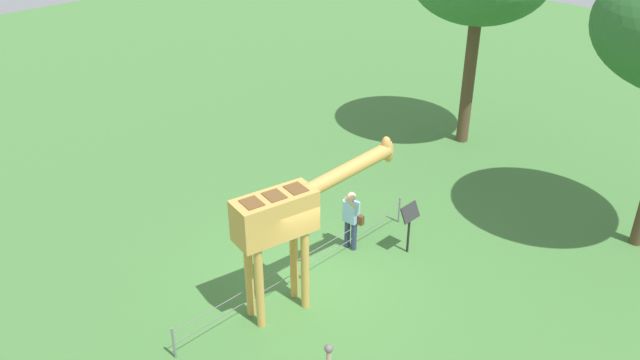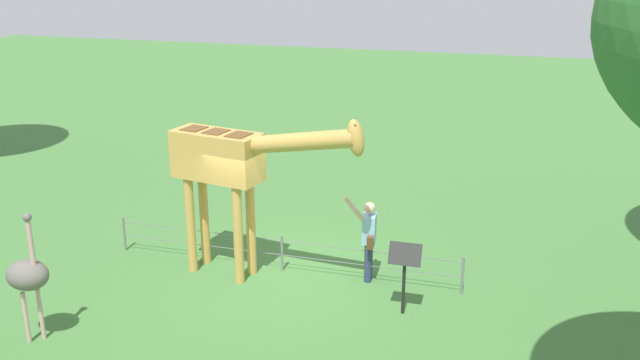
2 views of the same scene
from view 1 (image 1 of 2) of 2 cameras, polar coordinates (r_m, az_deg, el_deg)
ground_plane at (r=14.81m, az=-1.10°, el=-9.13°), size 60.00×60.00×0.00m
giraffe at (r=12.90m, az=-2.76°, el=-3.25°), size 3.89×1.22×3.43m
visitor at (r=15.44m, az=2.82°, el=-3.33°), size 0.61×0.58×1.73m
info_sign at (r=15.42m, az=8.03°, el=-3.46°), size 0.56×0.21×1.32m
wire_fence at (r=14.65m, az=-1.49°, el=-7.64°), size 7.05×0.05×0.75m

